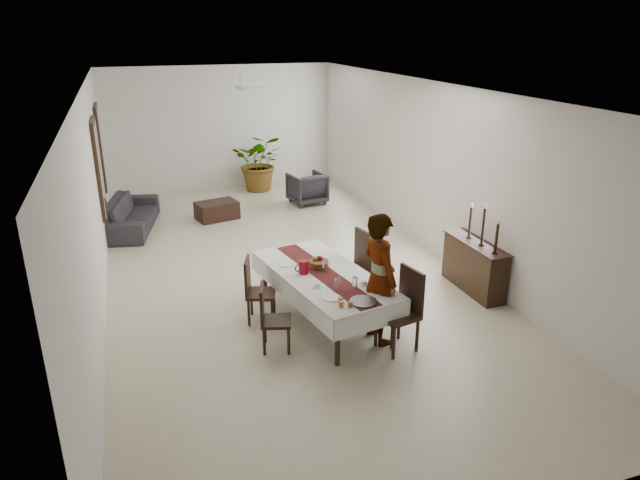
# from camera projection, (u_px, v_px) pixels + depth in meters

# --- Properties ---
(floor) EXTENTS (6.00, 12.00, 0.00)m
(floor) POSITION_uv_depth(u_px,v_px,m) (282.00, 269.00, 10.30)
(floor) COLOR beige
(floor) RESTS_ON ground
(ceiling) EXTENTS (6.00, 12.00, 0.02)m
(ceiling) POSITION_uv_depth(u_px,v_px,m) (278.00, 87.00, 9.17)
(ceiling) COLOR white
(ceiling) RESTS_ON wall_back
(wall_back) EXTENTS (6.00, 0.02, 3.20)m
(wall_back) POSITION_uv_depth(u_px,v_px,m) (221.00, 128.00, 15.05)
(wall_back) COLOR silver
(wall_back) RESTS_ON floor
(wall_front) EXTENTS (6.00, 0.02, 3.20)m
(wall_front) POSITION_uv_depth(u_px,v_px,m) (482.00, 374.00, 4.43)
(wall_front) COLOR silver
(wall_front) RESTS_ON floor
(wall_left) EXTENTS (0.02, 12.00, 3.20)m
(wall_left) POSITION_uv_depth(u_px,v_px,m) (93.00, 200.00, 8.83)
(wall_left) COLOR silver
(wall_left) RESTS_ON floor
(wall_right) EXTENTS (0.02, 12.00, 3.20)m
(wall_right) POSITION_uv_depth(u_px,v_px,m) (435.00, 170.00, 10.65)
(wall_right) COLOR silver
(wall_right) RESTS_ON floor
(dining_table_top) EXTENTS (1.41, 2.54, 0.05)m
(dining_table_top) POSITION_uv_depth(u_px,v_px,m) (324.00, 276.00, 8.28)
(dining_table_top) COLOR black
(dining_table_top) RESTS_ON table_leg_fl
(table_leg_fl) EXTENTS (0.08, 0.08, 0.70)m
(table_leg_fl) POSITION_uv_depth(u_px,v_px,m) (338.00, 341.00, 7.28)
(table_leg_fl) COLOR black
(table_leg_fl) RESTS_ON floor
(table_leg_fr) EXTENTS (0.08, 0.08, 0.70)m
(table_leg_fr) POSITION_uv_depth(u_px,v_px,m) (394.00, 325.00, 7.68)
(table_leg_fr) COLOR black
(table_leg_fr) RESTS_ON floor
(table_leg_bl) EXTENTS (0.08, 0.08, 0.70)m
(table_leg_bl) POSITION_uv_depth(u_px,v_px,m) (265.00, 277.00, 9.15)
(table_leg_bl) COLOR black
(table_leg_bl) RESTS_ON floor
(table_leg_br) EXTENTS (0.08, 0.08, 0.70)m
(table_leg_br) POSITION_uv_depth(u_px,v_px,m) (313.00, 266.00, 9.55)
(table_leg_br) COLOR black
(table_leg_br) RESTS_ON floor
(tablecloth_top) EXTENTS (1.62, 2.75, 0.01)m
(tablecloth_top) POSITION_uv_depth(u_px,v_px,m) (324.00, 274.00, 8.27)
(tablecloth_top) COLOR silver
(tablecloth_top) RESTS_ON dining_table_top
(tablecloth_drape_left) EXTENTS (0.47, 2.54, 0.30)m
(tablecloth_drape_left) POSITION_uv_depth(u_px,v_px,m) (288.00, 291.00, 8.06)
(tablecloth_drape_left) COLOR white
(tablecloth_drape_left) RESTS_ON dining_table_top
(tablecloth_drape_right) EXTENTS (0.47, 2.54, 0.30)m
(tablecloth_drape_right) POSITION_uv_depth(u_px,v_px,m) (358.00, 275.00, 8.59)
(tablecloth_drape_right) COLOR white
(tablecloth_drape_right) RESTS_ON dining_table_top
(tablecloth_drape_near) EXTENTS (1.16, 0.22, 0.30)m
(tablecloth_drape_near) POSITION_uv_depth(u_px,v_px,m) (373.00, 320.00, 7.27)
(tablecloth_drape_near) COLOR white
(tablecloth_drape_near) RESTS_ON dining_table_top
(tablecloth_drape_far) EXTENTS (1.16, 0.22, 0.30)m
(tablecloth_drape_far) POSITION_uv_depth(u_px,v_px,m) (285.00, 254.00, 9.37)
(tablecloth_drape_far) COLOR silver
(tablecloth_drape_far) RESTS_ON dining_table_top
(table_runner) EXTENTS (0.79, 2.52, 0.00)m
(table_runner) POSITION_uv_depth(u_px,v_px,m) (324.00, 273.00, 8.27)
(table_runner) COLOR #5B1B1A
(table_runner) RESTS_ON tablecloth_top
(red_pitcher) EXTENTS (0.17, 0.17, 0.20)m
(red_pitcher) POSITION_uv_depth(u_px,v_px,m) (304.00, 267.00, 8.24)
(red_pitcher) COLOR maroon
(red_pitcher) RESTS_ON tablecloth_top
(pitcher_handle) EXTENTS (0.12, 0.04, 0.12)m
(pitcher_handle) POSITION_uv_depth(u_px,v_px,m) (298.00, 268.00, 8.21)
(pitcher_handle) COLOR #9B0B0B
(pitcher_handle) RESTS_ON red_pitcher
(wine_glass_near) EXTENTS (0.07, 0.07, 0.17)m
(wine_glass_near) POSITION_uv_depth(u_px,v_px,m) (355.00, 283.00, 7.76)
(wine_glass_near) COLOR white
(wine_glass_near) RESTS_ON tablecloth_top
(wine_glass_mid) EXTENTS (0.07, 0.07, 0.17)m
(wine_glass_mid) POSITION_uv_depth(u_px,v_px,m) (337.00, 284.00, 7.74)
(wine_glass_mid) COLOR white
(wine_glass_mid) RESTS_ON tablecloth_top
(wine_glass_far) EXTENTS (0.07, 0.07, 0.17)m
(wine_glass_far) POSITION_uv_depth(u_px,v_px,m) (325.00, 266.00, 8.30)
(wine_glass_far) COLOR white
(wine_glass_far) RESTS_ON tablecloth_top
(teacup_right) EXTENTS (0.09, 0.09, 0.06)m
(teacup_right) POSITION_uv_depth(u_px,v_px,m) (364.00, 283.00, 7.91)
(teacup_right) COLOR white
(teacup_right) RESTS_ON saucer_right
(saucer_right) EXTENTS (0.15, 0.15, 0.01)m
(saucer_right) POSITION_uv_depth(u_px,v_px,m) (364.00, 284.00, 7.91)
(saucer_right) COLOR silver
(saucer_right) RESTS_ON tablecloth_top
(teacup_left) EXTENTS (0.09, 0.09, 0.06)m
(teacup_left) POSITION_uv_depth(u_px,v_px,m) (317.00, 285.00, 7.84)
(teacup_left) COLOR silver
(teacup_left) RESTS_ON saucer_left
(saucer_left) EXTENTS (0.15, 0.15, 0.01)m
(saucer_left) POSITION_uv_depth(u_px,v_px,m) (317.00, 286.00, 7.85)
(saucer_left) COLOR white
(saucer_left) RESTS_ON tablecloth_top
(plate_near_right) EXTENTS (0.24, 0.24, 0.02)m
(plate_near_right) POSITION_uv_depth(u_px,v_px,m) (378.00, 292.00, 7.68)
(plate_near_right) COLOR silver
(plate_near_right) RESTS_ON tablecloth_top
(bread_near_right) EXTENTS (0.09, 0.09, 0.09)m
(bread_near_right) POSITION_uv_depth(u_px,v_px,m) (378.00, 290.00, 7.67)
(bread_near_right) COLOR tan
(bread_near_right) RESTS_ON plate_near_right
(plate_near_left) EXTENTS (0.24, 0.24, 0.02)m
(plate_near_left) POSITION_uv_depth(u_px,v_px,m) (332.00, 298.00, 7.52)
(plate_near_left) COLOR silver
(plate_near_left) RESTS_ON tablecloth_top
(plate_far_left) EXTENTS (0.24, 0.24, 0.02)m
(plate_far_left) POSITION_uv_depth(u_px,v_px,m) (287.00, 264.00, 8.57)
(plate_far_left) COLOR silver
(plate_far_left) RESTS_ON tablecloth_top
(serving_tray) EXTENTS (0.36, 0.36, 0.02)m
(serving_tray) POSITION_uv_depth(u_px,v_px,m) (363.00, 301.00, 7.41)
(serving_tray) COLOR #46474C
(serving_tray) RESTS_ON tablecloth_top
(jam_jar_a) EXTENTS (0.06, 0.06, 0.08)m
(jam_jar_a) POSITION_uv_depth(u_px,v_px,m) (350.00, 304.00, 7.27)
(jam_jar_a) COLOR #8F4214
(jam_jar_a) RESTS_ON tablecloth_top
(jam_jar_b) EXTENTS (0.06, 0.06, 0.08)m
(jam_jar_b) POSITION_uv_depth(u_px,v_px,m) (341.00, 304.00, 7.28)
(jam_jar_b) COLOR #956715
(jam_jar_b) RESTS_ON tablecloth_top
(jam_jar_c) EXTENTS (0.06, 0.06, 0.08)m
(jam_jar_c) POSITION_uv_depth(u_px,v_px,m) (341.00, 300.00, 7.38)
(jam_jar_c) COLOR #9A5E16
(jam_jar_c) RESTS_ON tablecloth_top
(fruit_basket) EXTENTS (0.30, 0.30, 0.10)m
(fruit_basket) POSITION_uv_depth(u_px,v_px,m) (318.00, 264.00, 8.48)
(fruit_basket) COLOR brown
(fruit_basket) RESTS_ON tablecloth_top
(fruit_red) EXTENTS (0.09, 0.09, 0.09)m
(fruit_red) POSITION_uv_depth(u_px,v_px,m) (320.00, 258.00, 8.48)
(fruit_red) COLOR maroon
(fruit_red) RESTS_ON fruit_basket
(fruit_green) EXTENTS (0.08, 0.08, 0.08)m
(fruit_green) POSITION_uv_depth(u_px,v_px,m) (315.00, 259.00, 8.46)
(fruit_green) COLOR #4A8126
(fruit_green) RESTS_ON fruit_basket
(chair_right_near_seat) EXTENTS (0.57, 0.57, 0.05)m
(chair_right_near_seat) POSITION_uv_depth(u_px,v_px,m) (397.00, 315.00, 7.61)
(chair_right_near_seat) COLOR black
(chair_right_near_seat) RESTS_ON chair_right_near_leg_fl
(chair_right_near_leg_fl) EXTENTS (0.06, 0.06, 0.48)m
(chair_right_near_leg_fl) POSITION_uv_depth(u_px,v_px,m) (417.00, 335.00, 7.64)
(chair_right_near_leg_fl) COLOR black
(chair_right_near_leg_fl) RESTS_ON floor
(chair_right_near_leg_fr) EXTENTS (0.06, 0.06, 0.48)m
(chair_right_near_leg_fr) POSITION_uv_depth(u_px,v_px,m) (399.00, 323.00, 7.96)
(chair_right_near_leg_fr) COLOR black
(chair_right_near_leg_fr) RESTS_ON floor
(chair_right_near_leg_bl) EXTENTS (0.06, 0.06, 0.48)m
(chair_right_near_leg_bl) POSITION_uv_depth(u_px,v_px,m) (394.00, 343.00, 7.46)
(chair_right_near_leg_bl) COLOR black
(chair_right_near_leg_bl) RESTS_ON floor
(chair_right_near_leg_br) EXTENTS (0.06, 0.06, 0.48)m
(chair_right_near_leg_br) POSITION_uv_depth(u_px,v_px,m) (376.00, 330.00, 7.77)
(chair_right_near_leg_br) COLOR black
(chair_right_near_leg_br) RESTS_ON floor
(chair_right_near_back) EXTENTS (0.14, 0.48, 0.61)m
(chair_right_near_back) POSITION_uv_depth(u_px,v_px,m) (412.00, 290.00, 7.60)
(chair_right_near_back) COLOR black
(chair_right_near_back) RESTS_ON chair_right_near_seat
(chair_right_far_seat) EXTENTS (0.57, 0.57, 0.05)m
(chair_right_far_seat) POSITION_uv_depth(u_px,v_px,m) (352.00, 271.00, 8.98)
(chair_right_far_seat) COLOR black
(chair_right_far_seat) RESTS_ON chair_right_far_leg_fl
(chair_right_far_leg_fl) EXTENTS (0.06, 0.06, 0.48)m
(chair_right_far_leg_fl) POSITION_uv_depth(u_px,v_px,m) (369.00, 288.00, 9.01)
(chair_right_far_leg_fl) COLOR black
(chair_right_far_leg_fl) RESTS_ON floor
(chair_right_far_leg_fr) EXTENTS (0.06, 0.06, 0.48)m
(chair_right_far_leg_fr) POSITION_uv_depth(u_px,v_px,m) (355.00, 279.00, 9.33)
(chair_right_far_leg_fr) COLOR black
(chair_right_far_leg_fr) RESTS_ON floor
(chair_right_far_leg_bl) EXTENTS (0.06, 0.06, 0.48)m
(chair_right_far_leg_bl) POSITION_uv_depth(u_px,v_px,m) (348.00, 294.00, 8.82)
(chair_right_far_leg_bl) COLOR black
(chair_right_far_leg_bl) RESTS_ON floor
(chair_right_far_leg_br) EXTENTS (0.06, 0.06, 0.48)m
(chair_right_far_leg_br) POSITION_uv_depth(u_px,v_px,m) (335.00, 285.00, 9.14)
(chair_right_far_leg_br) COLOR black
(chair_right_far_leg_br) RESTS_ON floor
(chair_right_far_back) EXTENTS (0.14, 0.48, 0.61)m
(chair_right_far_back) POSITION_uv_depth(u_px,v_px,m) (364.00, 249.00, 8.97)
(chair_right_far_back) COLOR black
(chair_right_far_back) RESTS_ON chair_right_far_seat
(chair_left_near_seat) EXTENTS (0.49, 0.49, 0.05)m
(chair_left_near_seat) POSITION_uv_depth(u_px,v_px,m) (276.00, 321.00, 7.65)
(chair_left_near_seat) COLOR black
(chair_left_near_seat) RESTS_ON chair_left_near_leg_fl
(chair_left_near_leg_fl) EXTENTS (0.05, 0.05, 0.39)m
(chair_left_near_leg_fl) POSITION_uv_depth(u_px,v_px,m) (265.00, 330.00, 7.87)
(chair_left_near_leg_fl) COLOR black
(chair_left_near_leg_fl) RESTS_ON floor
(chair_left_near_leg_fr) EXTENTS (0.05, 0.05, 0.39)m
(chair_left_near_leg_fr) POSITION_uv_depth(u_px,v_px,m) (264.00, 342.00, 7.56)
(chair_left_near_leg_fr) COLOR black
(chair_left_near_leg_fr) RESTS_ON floor
(chair_left_near_leg_bl) EXTENTS (0.05, 0.05, 0.39)m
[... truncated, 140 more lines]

